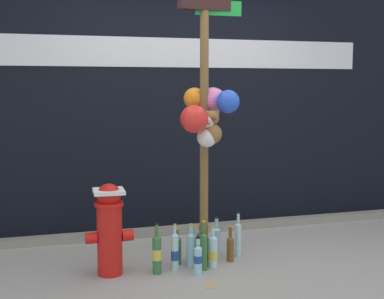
% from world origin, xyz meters
% --- Properties ---
extents(ground_plane, '(14.00, 14.00, 0.00)m').
position_xyz_m(ground_plane, '(0.00, 0.00, 0.00)').
color(ground_plane, '#9E9B93').
extents(building_wall, '(10.00, 0.21, 3.69)m').
position_xyz_m(building_wall, '(0.00, 1.68, 1.85)').
color(building_wall, black).
rests_on(building_wall, ground_plane).
extents(curb_strip, '(8.00, 0.12, 0.08)m').
position_xyz_m(curb_strip, '(0.00, 1.26, 0.04)').
color(curb_strip, gray).
rests_on(curb_strip, ground_plane).
extents(memorial_post, '(0.57, 0.46, 2.48)m').
position_xyz_m(memorial_post, '(-0.17, 0.19, 1.47)').
color(memorial_post, brown).
rests_on(memorial_post, ground_plane).
extents(fire_hydrant, '(0.38, 0.25, 0.75)m').
position_xyz_m(fire_hydrant, '(-0.97, 0.25, 0.39)').
color(fire_hydrant, red).
rests_on(fire_hydrant, ground_plane).
extents(bottle_0, '(0.06, 0.06, 0.42)m').
position_xyz_m(bottle_0, '(-0.21, 0.13, 0.17)').
color(bottle_0, '#337038').
rests_on(bottle_0, ground_plane).
extents(bottle_1, '(0.08, 0.08, 0.37)m').
position_xyz_m(bottle_1, '(-0.29, 0.25, 0.16)').
color(bottle_1, '#93CCE0').
rests_on(bottle_1, ground_plane).
extents(bottle_2, '(0.08, 0.08, 0.35)m').
position_xyz_m(bottle_2, '(-0.12, 0.18, 0.14)').
color(bottle_2, '#B2DBEA').
rests_on(bottle_2, ground_plane).
extents(bottle_3, '(0.08, 0.08, 0.42)m').
position_xyz_m(bottle_3, '(-0.60, 0.15, 0.17)').
color(bottle_3, '#337038').
rests_on(bottle_3, ground_plane).
extents(bottle_4, '(0.08, 0.08, 0.30)m').
position_xyz_m(bottle_4, '(-0.13, 0.48, 0.12)').
color(bottle_4, '#337038').
rests_on(bottle_4, ground_plane).
extents(bottle_5, '(0.07, 0.07, 0.32)m').
position_xyz_m(bottle_5, '(-0.38, 0.34, 0.13)').
color(bottle_5, '#337038').
rests_on(bottle_5, ground_plane).
extents(bottle_6, '(0.06, 0.06, 0.41)m').
position_xyz_m(bottle_6, '(0.19, 0.38, 0.17)').
color(bottle_6, '#B2DBEA').
rests_on(bottle_6, ground_plane).
extents(bottle_7, '(0.06, 0.06, 0.30)m').
position_xyz_m(bottle_7, '(-0.21, 0.40, 0.12)').
color(bottle_7, '#B2DBEA').
rests_on(bottle_7, ground_plane).
extents(bottle_8, '(0.06, 0.06, 0.39)m').
position_xyz_m(bottle_8, '(-0.44, 0.20, 0.16)').
color(bottle_8, '#B2DBEA').
rests_on(bottle_8, ground_plane).
extents(bottle_9, '(0.07, 0.07, 0.31)m').
position_xyz_m(bottle_9, '(-0.29, 0.03, 0.13)').
color(bottle_9, '#93CCE0').
rests_on(bottle_9, ground_plane).
extents(bottle_10, '(0.07, 0.07, 0.35)m').
position_xyz_m(bottle_10, '(0.02, 0.46, 0.15)').
color(bottle_10, '#93CCE0').
rests_on(bottle_10, ground_plane).
extents(bottle_11, '(0.06, 0.06, 0.32)m').
position_xyz_m(bottle_11, '(0.08, 0.28, 0.13)').
color(bottle_11, brown).
rests_on(bottle_11, ground_plane).
extents(litter_1, '(0.14, 0.18, 0.01)m').
position_xyz_m(litter_1, '(-0.26, -0.22, 0.00)').
color(litter_1, tan).
rests_on(litter_1, ground_plane).
extents(litter_2, '(0.13, 0.12, 0.01)m').
position_xyz_m(litter_2, '(0.86, 1.24, 0.00)').
color(litter_2, tan).
rests_on(litter_2, ground_plane).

